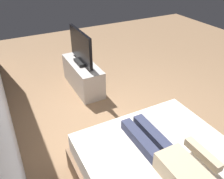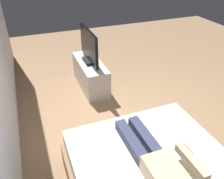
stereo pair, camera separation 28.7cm
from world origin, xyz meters
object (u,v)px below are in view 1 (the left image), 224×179
(tv_stand, at_px, (83,76))
(person, at_px, (174,163))
(tv, at_px, (81,48))
(remote, at_px, (194,143))

(tv_stand, bearing_deg, person, 177.56)
(tv_stand, height_order, tv, tv)
(tv, bearing_deg, person, 177.56)
(tv_stand, xyz_separation_m, tv, (0.00, 0.00, 0.53))
(remote, bearing_deg, tv, 6.95)
(person, relative_size, remote, 8.40)
(remote, xyz_separation_m, tv_stand, (2.42, 0.30, -0.30))
(person, xyz_separation_m, tv_stand, (2.57, -0.11, -0.37))
(person, distance_m, tv, 2.58)
(person, bearing_deg, tv, -2.44)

